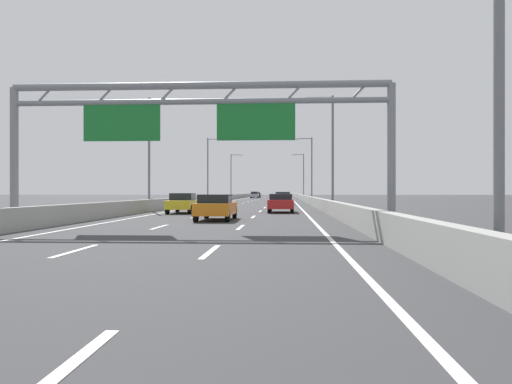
% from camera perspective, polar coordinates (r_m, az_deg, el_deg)
% --- Properties ---
extents(ground_plane, '(260.00, 260.00, 0.00)m').
position_cam_1_polar(ground_plane, '(100.71, 1.13, -0.83)').
color(ground_plane, '#38383A').
extents(lane_dash_left_1, '(0.16, 3.00, 0.01)m').
position_cam_1_polar(lane_dash_left_1, '(14.34, -19.65, -6.26)').
color(lane_dash_left_1, white).
rests_on(lane_dash_left_1, ground_plane).
extents(lane_dash_left_2, '(0.16, 3.00, 0.01)m').
position_cam_1_polar(lane_dash_left_2, '(22.86, -10.81, -3.89)').
color(lane_dash_left_2, white).
rests_on(lane_dash_left_2, ground_plane).
extents(lane_dash_left_3, '(0.16, 3.00, 0.01)m').
position_cam_1_polar(lane_dash_left_3, '(31.65, -6.84, -2.79)').
color(lane_dash_left_3, white).
rests_on(lane_dash_left_3, ground_plane).
extents(lane_dash_left_4, '(0.16, 3.00, 0.01)m').
position_cam_1_polar(lane_dash_left_4, '(40.54, -4.60, -2.16)').
color(lane_dash_left_4, white).
rests_on(lane_dash_left_4, ground_plane).
extents(lane_dash_left_5, '(0.16, 3.00, 0.01)m').
position_cam_1_polar(lane_dash_left_5, '(49.46, -3.18, -1.76)').
color(lane_dash_left_5, white).
rests_on(lane_dash_left_5, ground_plane).
extents(lane_dash_left_6, '(0.16, 3.00, 0.01)m').
position_cam_1_polar(lane_dash_left_6, '(58.41, -2.18, -1.47)').
color(lane_dash_left_6, white).
rests_on(lane_dash_left_6, ground_plane).
extents(lane_dash_left_7, '(0.16, 3.00, 0.01)m').
position_cam_1_polar(lane_dash_left_7, '(67.37, -1.46, -1.27)').
color(lane_dash_left_7, white).
rests_on(lane_dash_left_7, ground_plane).
extents(lane_dash_left_8, '(0.16, 3.00, 0.01)m').
position_cam_1_polar(lane_dash_left_8, '(76.34, -0.90, -1.11)').
color(lane_dash_left_8, white).
rests_on(lane_dash_left_8, ground_plane).
extents(lane_dash_left_9, '(0.16, 3.00, 0.01)m').
position_cam_1_polar(lane_dash_left_9, '(85.32, -0.46, -0.99)').
color(lane_dash_left_9, white).
rests_on(lane_dash_left_9, ground_plane).
extents(lane_dash_left_10, '(0.16, 3.00, 0.01)m').
position_cam_1_polar(lane_dash_left_10, '(94.30, -0.11, -0.88)').
color(lane_dash_left_10, white).
rests_on(lane_dash_left_10, ground_plane).
extents(lane_dash_left_11, '(0.16, 3.00, 0.01)m').
position_cam_1_polar(lane_dash_left_11, '(103.29, 0.19, -0.80)').
color(lane_dash_left_11, white).
rests_on(lane_dash_left_11, ground_plane).
extents(lane_dash_left_12, '(0.16, 3.00, 0.01)m').
position_cam_1_polar(lane_dash_left_12, '(112.27, 0.44, -0.73)').
color(lane_dash_left_12, white).
rests_on(lane_dash_left_12, ground_plane).
extents(lane_dash_left_13, '(0.16, 3.00, 0.01)m').
position_cam_1_polar(lane_dash_left_13, '(121.26, 0.65, -0.67)').
color(lane_dash_left_13, white).
rests_on(lane_dash_left_13, ground_plane).
extents(lane_dash_left_14, '(0.16, 3.00, 0.01)m').
position_cam_1_polar(lane_dash_left_14, '(130.25, 0.83, -0.62)').
color(lane_dash_left_14, white).
rests_on(lane_dash_left_14, ground_plane).
extents(lane_dash_left_15, '(0.16, 3.00, 0.01)m').
position_cam_1_polar(lane_dash_left_15, '(139.24, 0.98, -0.57)').
color(lane_dash_left_15, white).
rests_on(lane_dash_left_15, ground_plane).
extents(lane_dash_left_16, '(0.16, 3.00, 0.01)m').
position_cam_1_polar(lane_dash_left_16, '(148.24, 1.12, -0.53)').
color(lane_dash_left_16, white).
rests_on(lane_dash_left_16, ground_plane).
extents(lane_dash_left_17, '(0.16, 3.00, 0.01)m').
position_cam_1_polar(lane_dash_left_17, '(157.23, 1.25, -0.50)').
color(lane_dash_left_17, white).
rests_on(lane_dash_left_17, ground_plane).
extents(lane_dash_right_0, '(0.16, 3.00, 0.01)m').
position_cam_1_polar(lane_dash_right_0, '(4.83, -22.01, -19.04)').
color(lane_dash_right_0, white).
rests_on(lane_dash_right_0, ground_plane).
extents(lane_dash_right_1, '(0.16, 3.00, 0.01)m').
position_cam_1_polar(lane_dash_right_1, '(13.36, -5.18, -6.72)').
color(lane_dash_right_1, white).
rests_on(lane_dash_right_1, ground_plane).
extents(lane_dash_right_2, '(0.16, 3.00, 0.01)m').
position_cam_1_polar(lane_dash_right_2, '(22.27, -1.77, -3.99)').
color(lane_dash_right_2, white).
rests_on(lane_dash_right_2, ground_plane).
extents(lane_dash_right_3, '(0.16, 3.00, 0.01)m').
position_cam_1_polar(lane_dash_right_3, '(31.23, -0.31, -2.83)').
color(lane_dash_right_3, white).
rests_on(lane_dash_right_3, ground_plane).
extents(lane_dash_right_4, '(0.16, 3.00, 0.01)m').
position_cam_1_polar(lane_dash_right_4, '(40.20, 0.49, -2.18)').
color(lane_dash_right_4, white).
rests_on(lane_dash_right_4, ground_plane).
extents(lane_dash_right_5, '(0.16, 3.00, 0.01)m').
position_cam_1_polar(lane_dash_right_5, '(49.19, 1.00, -1.77)').
color(lane_dash_right_5, white).
rests_on(lane_dash_right_5, ground_plane).
extents(lane_dash_right_6, '(0.16, 3.00, 0.01)m').
position_cam_1_polar(lane_dash_right_6, '(58.18, 1.35, -1.48)').
color(lane_dash_right_6, white).
rests_on(lane_dash_right_6, ground_plane).
extents(lane_dash_right_7, '(0.16, 3.00, 0.01)m').
position_cam_1_polar(lane_dash_right_7, '(67.17, 1.61, -1.27)').
color(lane_dash_right_7, white).
rests_on(lane_dash_right_7, ground_plane).
extents(lane_dash_right_8, '(0.16, 3.00, 0.01)m').
position_cam_1_polar(lane_dash_right_8, '(76.17, 1.80, -1.11)').
color(lane_dash_right_8, white).
rests_on(lane_dash_right_8, ground_plane).
extents(lane_dash_right_9, '(0.16, 3.00, 0.01)m').
position_cam_1_polar(lane_dash_right_9, '(85.16, 1.96, -0.99)').
color(lane_dash_right_9, white).
rests_on(lane_dash_right_9, ground_plane).
extents(lane_dash_right_10, '(0.16, 3.00, 0.01)m').
position_cam_1_polar(lane_dash_right_10, '(94.16, 2.08, -0.89)').
color(lane_dash_right_10, white).
rests_on(lane_dash_right_10, ground_plane).
extents(lane_dash_right_11, '(0.16, 3.00, 0.01)m').
position_cam_1_polar(lane_dash_right_11, '(103.16, 2.19, -0.80)').
color(lane_dash_right_11, white).
rests_on(lane_dash_right_11, ground_plane).
extents(lane_dash_right_12, '(0.16, 3.00, 0.01)m').
position_cam_1_polar(lane_dash_right_12, '(112.15, 2.27, -0.73)').
color(lane_dash_right_12, white).
rests_on(lane_dash_right_12, ground_plane).
extents(lane_dash_right_13, '(0.16, 3.00, 0.01)m').
position_cam_1_polar(lane_dash_right_13, '(121.15, 2.35, -0.67)').
color(lane_dash_right_13, white).
rests_on(lane_dash_right_13, ground_plane).
extents(lane_dash_right_14, '(0.16, 3.00, 0.01)m').
position_cam_1_polar(lane_dash_right_14, '(130.15, 2.41, -0.62)').
color(lane_dash_right_14, white).
rests_on(lane_dash_right_14, ground_plane).
extents(lane_dash_right_15, '(0.16, 3.00, 0.01)m').
position_cam_1_polar(lane_dash_right_15, '(139.15, 2.47, -0.57)').
color(lane_dash_right_15, white).
rests_on(lane_dash_right_15, ground_plane).
extents(lane_dash_right_16, '(0.16, 3.00, 0.01)m').
position_cam_1_polar(lane_dash_right_16, '(148.15, 2.51, -0.54)').
color(lane_dash_right_16, white).
rests_on(lane_dash_right_16, ground_plane).
extents(lane_dash_right_17, '(0.16, 3.00, 0.01)m').
position_cam_1_polar(lane_dash_right_17, '(157.14, 2.56, -0.50)').
color(lane_dash_right_17, white).
rests_on(lane_dash_right_17, ground_plane).
extents(edge_line_left, '(0.16, 176.00, 0.01)m').
position_cam_1_polar(edge_line_left, '(89.09, -2.53, -0.94)').
color(edge_line_left, white).
rests_on(edge_line_left, ground_plane).
extents(edge_line_right, '(0.16, 176.00, 0.01)m').
position_cam_1_polar(edge_line_right, '(88.65, 4.24, -0.95)').
color(edge_line_right, white).
rests_on(edge_line_right, ground_plane).
extents(barrier_left, '(0.45, 220.00, 0.95)m').
position_cam_1_polar(barrier_left, '(111.14, -2.23, -0.50)').
color(barrier_left, '#9E9E99').
rests_on(barrier_left, ground_plane).
extents(barrier_right, '(0.45, 220.00, 0.95)m').
position_cam_1_polar(barrier_right, '(110.68, 4.90, -0.50)').
color(barrier_right, '#9E9E99').
rests_on(barrier_right, ground_plane).
extents(sign_gantry, '(16.94, 0.36, 6.36)m').
position_cam_1_polar(sign_gantry, '(22.44, -6.72, 8.40)').
color(sign_gantry, gray).
rests_on(sign_gantry, ground_plane).
extents(streetlamp_left_mid, '(2.58, 0.28, 9.50)m').
position_cam_1_polar(streetlamp_left_mid, '(43.75, -11.64, 5.07)').
color(streetlamp_left_mid, slate).
rests_on(streetlamp_left_mid, ground_plane).
extents(streetlamp_right_mid, '(2.58, 0.28, 9.50)m').
position_cam_1_polar(streetlamp_right_mid, '(42.45, 8.31, 5.23)').
color(streetlamp_right_mid, slate).
rests_on(streetlamp_right_mid, ground_plane).
extents(streetlamp_left_far, '(2.58, 0.28, 9.50)m').
position_cam_1_polar(streetlamp_left_far, '(75.58, -5.28, 2.97)').
color(streetlamp_left_far, slate).
rests_on(streetlamp_left_far, ground_plane).
extents(streetlamp_right_far, '(2.58, 0.28, 9.50)m').
position_cam_1_polar(streetlamp_right_far, '(74.84, 6.12, 2.99)').
color(streetlamp_right_far, slate).
rests_on(streetlamp_right_far, ground_plane).
extents(streetlamp_left_distant, '(2.58, 0.28, 9.50)m').
position_cam_1_polar(streetlamp_left_distant, '(107.84, -2.70, 2.10)').
color(streetlamp_left_distant, slate).
rests_on(streetlamp_left_distant, ground_plane).
extents(streetlamp_right_distant, '(2.58, 0.28, 9.50)m').
position_cam_1_polar(streetlamp_right_distant, '(107.32, 5.25, 2.11)').
color(streetlamp_right_distant, slate).
rests_on(streetlamp_right_distant, ground_plane).
extents(black_car, '(1.85, 4.65, 1.40)m').
position_cam_1_polar(black_car, '(129.84, 0.08, -0.30)').
color(black_car, black).
rests_on(black_car, ground_plane).
extents(white_car, '(1.86, 4.56, 1.53)m').
position_cam_1_polar(white_car, '(59.39, 3.03, -0.70)').
color(white_car, silver).
rests_on(white_car, ground_plane).
extents(orange_car, '(1.88, 4.69, 1.42)m').
position_cam_1_polar(orange_car, '(27.88, -4.51, -1.67)').
color(orange_car, orange).
rests_on(orange_car, ground_plane).
extents(yellow_car, '(1.80, 4.42, 1.46)m').
position_cam_1_polar(yellow_car, '(37.16, -8.20, -1.24)').
color(yellow_car, yellow).
rests_on(yellow_car, ground_plane).
extents(red_car, '(1.89, 4.48, 1.40)m').
position_cam_1_polar(red_car, '(38.09, 2.81, -1.21)').
color(red_car, red).
rests_on(red_car, ground_plane).
extents(blue_car, '(1.70, 4.55, 1.38)m').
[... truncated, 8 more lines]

